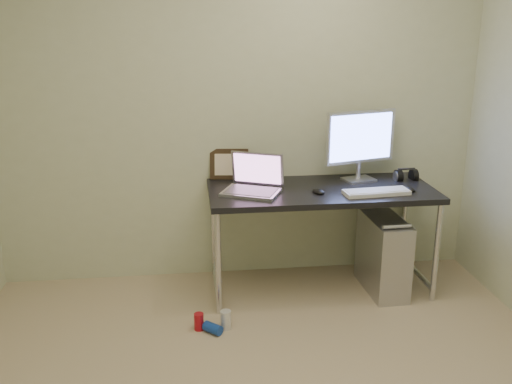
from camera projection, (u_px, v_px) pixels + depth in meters
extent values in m
cube|color=beige|center=(239.00, 110.00, 4.06)|extent=(3.50, 0.02, 2.50)
cube|color=black|center=(321.00, 191.00, 3.95)|extent=(1.56, 0.68, 0.04)
cylinder|color=silver|center=(218.00, 264.00, 3.69)|extent=(0.04, 0.04, 0.71)
cylinder|color=silver|center=(214.00, 231.00, 4.27)|extent=(0.04, 0.04, 0.71)
cylinder|color=silver|center=(436.00, 253.00, 3.86)|extent=(0.04, 0.04, 0.71)
cylinder|color=silver|center=(404.00, 222.00, 4.44)|extent=(0.04, 0.04, 0.71)
cylinder|color=silver|center=(217.00, 282.00, 4.06)|extent=(0.04, 0.60, 0.04)
cylinder|color=silver|center=(416.00, 271.00, 4.23)|extent=(0.04, 0.60, 0.04)
cube|color=#B0B0B5|center=(383.00, 254.00, 4.05)|extent=(0.25, 0.53, 0.55)
cylinder|color=silver|center=(397.00, 226.00, 3.75)|extent=(0.20, 0.03, 0.03)
cylinder|color=silver|center=(376.00, 205.00, 4.17)|extent=(0.20, 0.03, 0.03)
cylinder|color=black|center=(361.00, 219.00, 4.37)|extent=(0.01, 0.16, 0.69)
cylinder|color=black|center=(373.00, 222.00, 4.37)|extent=(0.02, 0.11, 0.71)
cylinder|color=#A8111E|center=(199.00, 322.00, 3.58)|extent=(0.07, 0.07, 0.11)
cylinder|color=silver|center=(226.00, 320.00, 3.59)|extent=(0.09, 0.09, 0.12)
cylinder|color=#153C9F|center=(213.00, 328.00, 3.55)|extent=(0.13, 0.13, 0.07)
cube|color=silver|center=(251.00, 192.00, 3.83)|extent=(0.44, 0.39, 0.02)
cube|color=slate|center=(251.00, 191.00, 3.83)|extent=(0.39, 0.33, 0.00)
cube|color=#9998A1|center=(258.00, 169.00, 3.92)|extent=(0.36, 0.20, 0.24)
cube|color=#73486B|center=(258.00, 169.00, 3.92)|extent=(0.32, 0.17, 0.20)
cube|color=silver|center=(359.00, 179.00, 4.13)|extent=(0.25, 0.21, 0.02)
cylinder|color=silver|center=(358.00, 170.00, 4.13)|extent=(0.04, 0.04, 0.12)
cube|color=silver|center=(361.00, 137.00, 4.05)|extent=(0.53, 0.18, 0.37)
cube|color=#5D74DE|center=(361.00, 137.00, 4.03)|extent=(0.48, 0.14, 0.33)
cube|color=silver|center=(376.00, 192.00, 3.82)|extent=(0.45, 0.18, 0.03)
ellipsoid|color=black|center=(410.00, 188.00, 3.89)|extent=(0.08, 0.11, 0.03)
ellipsoid|color=black|center=(318.00, 190.00, 3.84)|extent=(0.10, 0.13, 0.04)
cylinder|color=black|center=(398.00, 176.00, 4.14)|extent=(0.05, 0.10, 0.10)
cylinder|color=black|center=(414.00, 176.00, 4.15)|extent=(0.05, 0.10, 0.10)
cube|color=black|center=(407.00, 169.00, 4.13)|extent=(0.13, 0.02, 0.01)
cube|color=black|center=(229.00, 164.00, 4.14)|extent=(0.29, 0.11, 0.23)
cylinder|color=silver|center=(265.00, 173.00, 4.14)|extent=(0.01, 0.01, 0.10)
cylinder|color=silver|center=(265.00, 165.00, 4.13)|extent=(0.05, 0.04, 0.04)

